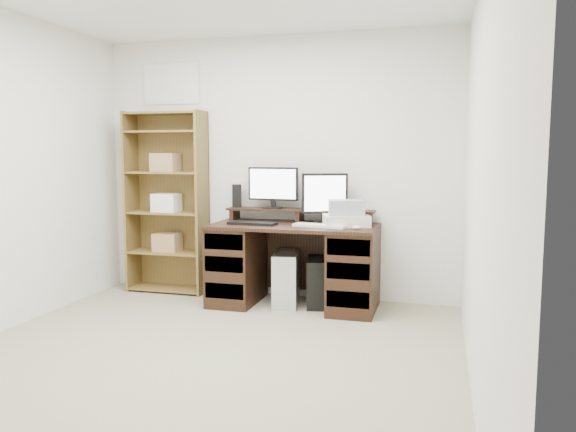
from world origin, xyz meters
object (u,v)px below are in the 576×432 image
at_px(desk, 294,264).
at_px(tower_black, 318,282).
at_px(tower_silver, 286,278).
at_px(bookshelf, 168,201).
at_px(printer, 346,220).
at_px(monitor_wide, 273,185).
at_px(monitor_small, 325,196).

height_order(desk, tower_black, desk).
bearing_deg(tower_silver, bookshelf, 161.36).
relative_size(printer, tower_silver, 0.81).
bearing_deg(monitor_wide, bookshelf, -177.03).
relative_size(monitor_wide, printer, 1.24).
bearing_deg(monitor_wide, monitor_small, -5.52).
xyz_separation_m(monitor_wide, tower_black, (0.47, -0.14, -0.87)).
xyz_separation_m(desk, bookshelf, (-1.37, 0.21, 0.53)).
distance_m(monitor_wide, printer, 0.81).
height_order(printer, tower_black, printer).
relative_size(monitor_small, tower_silver, 0.94).
relative_size(desk, tower_black, 3.24).
height_order(desk, bookshelf, bookshelf).
xyz_separation_m(desk, monitor_wide, (-0.26, 0.21, 0.70)).
relative_size(printer, tower_black, 0.85).
distance_m(tower_black, bookshelf, 1.73).
bearing_deg(desk, tower_silver, 164.71).
height_order(printer, bookshelf, bookshelf).
distance_m(monitor_wide, bookshelf, 1.12).
bearing_deg(tower_black, desk, -172.47).
relative_size(desk, monitor_small, 3.26).
xyz_separation_m(tower_silver, tower_black, (0.29, 0.05, -0.03)).
xyz_separation_m(desk, tower_silver, (-0.08, 0.02, -0.15)).
bearing_deg(monitor_wide, tower_silver, -42.67).
height_order(desk, monitor_wide, monitor_wide).
relative_size(desk, bookshelf, 0.83).
xyz_separation_m(tower_silver, bookshelf, (-1.28, 0.19, 0.67)).
distance_m(monitor_small, bookshelf, 1.62).
xyz_separation_m(monitor_small, tower_black, (-0.05, -0.06, -0.78)).
height_order(monitor_small, tower_silver, monitor_small).
bearing_deg(printer, desk, 163.82).
bearing_deg(tower_silver, tower_black, -1.06).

